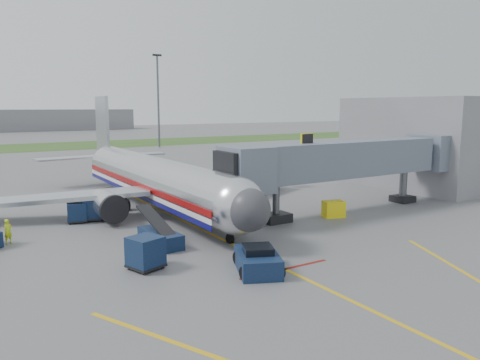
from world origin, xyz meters
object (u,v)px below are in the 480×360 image
airliner (154,178)px  belt_loader (160,237)px  pushback_tug (258,261)px  ramp_worker (8,232)px

airliner → belt_loader: bearing=-110.2°
pushback_tug → belt_loader: belt_loader is taller
airliner → belt_loader: 12.12m
pushback_tug → belt_loader: 7.99m
belt_loader → airliner: bearing=69.8°
airliner → pushback_tug: airliner is taller
airliner → ramp_worker: airliner is taller
pushback_tug → ramp_worker: size_ratio=2.47×
pushback_tug → ramp_worker: 17.19m
belt_loader → ramp_worker: (-8.41, 5.64, 0.26)m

